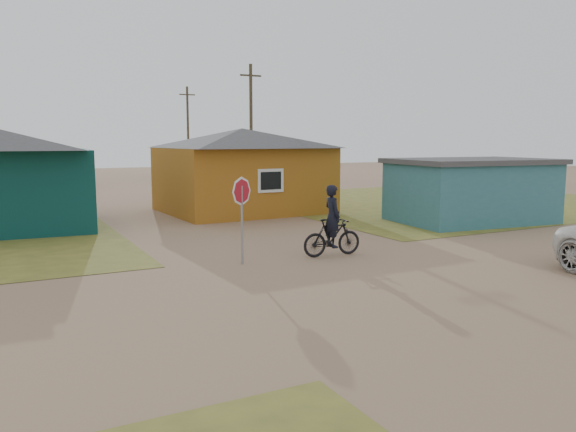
% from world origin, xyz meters
% --- Properties ---
extents(ground, '(120.00, 120.00, 0.00)m').
position_xyz_m(ground, '(0.00, 0.00, 0.00)').
color(ground, '#967457').
extents(grass_ne, '(20.00, 18.00, 0.00)m').
position_xyz_m(grass_ne, '(14.00, 13.00, 0.01)').
color(grass_ne, olive).
rests_on(grass_ne, ground).
extents(house_yellow, '(7.72, 6.76, 3.90)m').
position_xyz_m(house_yellow, '(2.50, 14.00, 2.00)').
color(house_yellow, '#9F6018').
rests_on(house_yellow, ground).
extents(shed_turquoise, '(6.71, 4.93, 2.60)m').
position_xyz_m(shed_turquoise, '(9.50, 6.50, 1.31)').
color(shed_turquoise, '#367078').
rests_on(shed_turquoise, ground).
extents(house_pale_west, '(7.04, 6.15, 3.60)m').
position_xyz_m(house_pale_west, '(-6.00, 34.00, 1.86)').
color(house_pale_west, '#A5B49A').
rests_on(house_pale_west, ground).
extents(house_beige_east, '(6.95, 6.05, 3.60)m').
position_xyz_m(house_beige_east, '(10.00, 40.00, 1.86)').
color(house_beige_east, gray).
rests_on(house_beige_east, ground).
extents(utility_pole_near, '(1.40, 0.20, 8.00)m').
position_xyz_m(utility_pole_near, '(6.50, 22.00, 4.14)').
color(utility_pole_near, '#473D2B').
rests_on(utility_pole_near, ground).
extents(utility_pole_far, '(1.40, 0.20, 8.00)m').
position_xyz_m(utility_pole_far, '(7.50, 38.00, 4.14)').
color(utility_pole_far, '#473D2B').
rests_on(utility_pole_far, ground).
extents(stop_sign, '(0.78, 0.13, 2.38)m').
position_xyz_m(stop_sign, '(-2.02, 3.41, 1.76)').
color(stop_sign, gray).
rests_on(stop_sign, ground).
extents(cyclist, '(1.87, 0.69, 2.08)m').
position_xyz_m(cyclist, '(0.73, 3.22, 0.76)').
color(cyclist, black).
rests_on(cyclist, ground).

